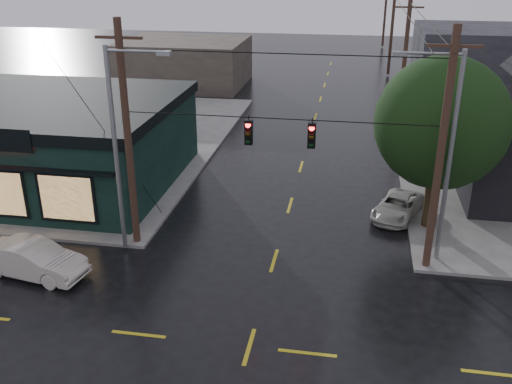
% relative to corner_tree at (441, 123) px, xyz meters
% --- Properties ---
extents(ground_plane, '(160.00, 160.00, 0.00)m').
position_rel_corner_tree_xyz_m(ground_plane, '(-7.00, -10.50, -5.31)').
color(ground_plane, black).
extents(sidewalk_nw, '(28.00, 28.00, 0.15)m').
position_rel_corner_tree_xyz_m(sidewalk_nw, '(-27.00, 9.50, -5.23)').
color(sidewalk_nw, '#65625E').
rests_on(sidewalk_nw, ground).
extents(pizza_shop, '(16.30, 12.34, 4.90)m').
position_rel_corner_tree_xyz_m(pizza_shop, '(-22.00, 2.45, -2.75)').
color(pizza_shop, black).
rests_on(pizza_shop, ground).
extents(corner_tree, '(6.13, 6.13, 8.25)m').
position_rel_corner_tree_xyz_m(corner_tree, '(0.00, 0.00, 0.00)').
color(corner_tree, black).
rests_on(corner_tree, ground).
extents(utility_pole_nw, '(2.00, 0.32, 10.15)m').
position_rel_corner_tree_xyz_m(utility_pole_nw, '(-13.50, -4.00, -5.31)').
color(utility_pole_nw, black).
rests_on(utility_pole_nw, ground).
extents(utility_pole_ne, '(2.00, 0.32, 10.15)m').
position_rel_corner_tree_xyz_m(utility_pole_ne, '(-0.50, -4.00, -5.31)').
color(utility_pole_ne, black).
rests_on(utility_pole_ne, ground).
extents(utility_pole_far_a, '(2.00, 0.32, 9.65)m').
position_rel_corner_tree_xyz_m(utility_pole_far_a, '(-0.50, 17.50, -5.31)').
color(utility_pole_far_a, black).
rests_on(utility_pole_far_a, ground).
extents(utility_pole_far_b, '(2.00, 0.32, 9.15)m').
position_rel_corner_tree_xyz_m(utility_pole_far_b, '(-0.50, 37.50, -5.31)').
color(utility_pole_far_b, black).
rests_on(utility_pole_far_b, ground).
extents(utility_pole_far_c, '(2.00, 0.32, 9.15)m').
position_rel_corner_tree_xyz_m(utility_pole_far_c, '(-0.50, 57.50, -5.31)').
color(utility_pole_far_c, black).
rests_on(utility_pole_far_c, ground).
extents(span_signal_assembly, '(13.00, 0.48, 1.23)m').
position_rel_corner_tree_xyz_m(span_signal_assembly, '(-6.90, -4.00, 0.39)').
color(span_signal_assembly, black).
rests_on(span_signal_assembly, ground).
extents(streetlight_nw, '(5.40, 0.30, 9.15)m').
position_rel_corner_tree_xyz_m(streetlight_nw, '(-13.80, -4.70, -5.31)').
color(streetlight_nw, gray).
rests_on(streetlight_nw, ground).
extents(streetlight_ne, '(5.40, 0.30, 9.15)m').
position_rel_corner_tree_xyz_m(streetlight_ne, '(0.00, -3.30, -5.31)').
color(streetlight_ne, gray).
rests_on(streetlight_ne, ground).
extents(bg_building_west, '(12.00, 10.00, 4.40)m').
position_rel_corner_tree_xyz_m(bg_building_west, '(-21.00, 29.50, -3.11)').
color(bg_building_west, '#40342E').
rests_on(bg_building_west, ground).
extents(bg_building_east, '(14.00, 12.00, 5.60)m').
position_rel_corner_tree_xyz_m(bg_building_east, '(9.00, 34.50, -2.51)').
color(bg_building_east, black).
rests_on(bg_building_east, ground).
extents(sedan_cream, '(4.76, 2.32, 1.50)m').
position_rel_corner_tree_xyz_m(sedan_cream, '(-16.70, -7.42, -4.56)').
color(sedan_cream, beige).
rests_on(sedan_cream, ground).
extents(suv_silver, '(3.12, 4.43, 1.12)m').
position_rel_corner_tree_xyz_m(suv_silver, '(-1.45, 1.04, -4.75)').
color(suv_silver, '#B2B0A5').
rests_on(suv_silver, ground).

